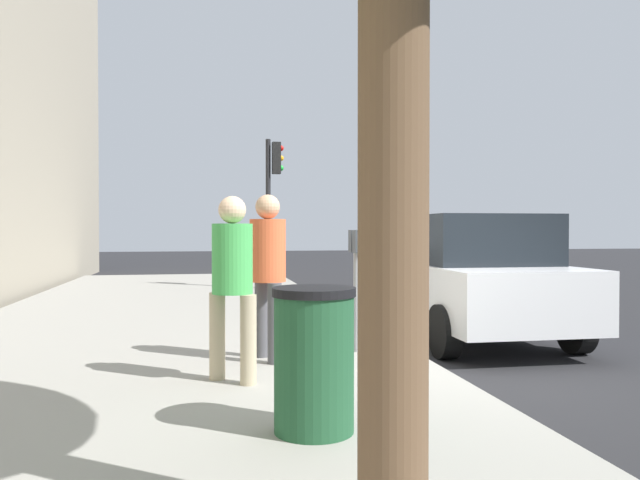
# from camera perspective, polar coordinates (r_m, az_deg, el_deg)

# --- Properties ---
(ground_plane) EXTENTS (80.00, 80.00, 0.00)m
(ground_plane) POSITION_cam_1_polar(r_m,az_deg,el_deg) (6.90, 10.40, -12.17)
(ground_plane) COLOR #232326
(ground_plane) RESTS_ON ground
(sidewalk_slab) EXTENTS (28.00, 6.00, 0.15)m
(sidewalk_slab) POSITION_cam_1_polar(r_m,az_deg,el_deg) (6.47, -15.91, -12.40)
(sidewalk_slab) COLOR gray
(sidewalk_slab) RESTS_ON ground_plane
(parking_meter) EXTENTS (0.36, 0.12, 1.41)m
(parking_meter) POSITION_cam_1_polar(r_m,az_deg,el_deg) (7.22, 3.36, -2.21)
(parking_meter) COLOR gray
(parking_meter) RESTS_ON sidewalk_slab
(pedestrian_at_meter) EXTENTS (0.53, 0.39, 1.79)m
(pedestrian_at_meter) POSITION_cam_1_polar(r_m,az_deg,el_deg) (6.76, -4.80, -2.03)
(pedestrian_at_meter) COLOR #47474C
(pedestrian_at_meter) RESTS_ON sidewalk_slab
(pedestrian_bystander) EXTENTS (0.41, 0.42, 1.73)m
(pedestrian_bystander) POSITION_cam_1_polar(r_m,az_deg,el_deg) (5.83, -8.01, -3.02)
(pedestrian_bystander) COLOR tan
(pedestrian_bystander) RESTS_ON sidewalk_slab
(parked_sedan_near) EXTENTS (4.42, 2.01, 1.77)m
(parked_sedan_near) POSITION_cam_1_polar(r_m,az_deg,el_deg) (9.30, 13.27, -3.20)
(parked_sedan_near) COLOR silver
(parked_sedan_near) RESTS_ON ground_plane
(traffic_signal) EXTENTS (0.24, 0.44, 3.60)m
(traffic_signal) POSITION_cam_1_polar(r_m,az_deg,el_deg) (15.16, -4.38, 4.76)
(traffic_signal) COLOR black
(traffic_signal) RESTS_ON sidewalk_slab
(trash_bin) EXTENTS (0.59, 0.59, 1.01)m
(trash_bin) POSITION_cam_1_polar(r_m,az_deg,el_deg) (4.43, -0.56, -10.85)
(trash_bin) COLOR #1E4C2D
(trash_bin) RESTS_ON sidewalk_slab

